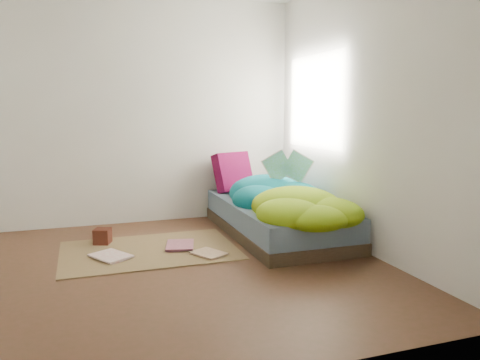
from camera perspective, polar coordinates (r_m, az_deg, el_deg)
name	(u,v)px	position (r m, az deg, el deg)	size (l,w,h in m)	color
ground	(177,268)	(4.02, -7.71, -10.57)	(3.50, 3.50, 0.00)	#49301C
room_walls	(174,70)	(3.82, -8.04, 13.16)	(3.54, 3.54, 2.62)	silver
bed	(277,219)	(4.99, 4.50, -4.71)	(1.00, 2.00, 0.34)	#31241B
duvet	(286,190)	(4.73, 5.60, -1.26)	(0.96, 1.84, 0.34)	#076678
rug	(149,250)	(4.52, -10.98, -8.42)	(1.60, 1.10, 0.01)	brown
pillow_floral	(267,185)	(5.77, 3.33, -0.55)	(0.52, 0.32, 0.12)	white
pillow_magenta	(233,172)	(5.60, -0.85, 0.96)	(0.46, 0.14, 0.46)	#430421
open_book	(288,157)	(5.00, 5.83, 2.78)	(0.43, 0.09, 0.26)	#2B852B
wooden_box	(103,236)	(4.81, -16.41, -6.57)	(0.15, 0.15, 0.15)	#33190B
floor_book_a	(98,260)	(4.29, -16.89, -9.29)	(0.25, 0.35, 0.03)	white
floor_book_b	(166,246)	(4.55, -8.98, -7.93)	(0.26, 0.35, 0.03)	#B66978
floor_book_c	(200,256)	(4.22, -4.92, -9.26)	(0.22, 0.30, 0.02)	tan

